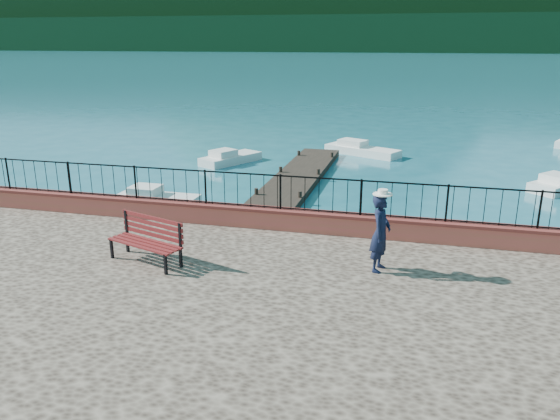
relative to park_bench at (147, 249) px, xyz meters
The scene contains 12 objects.
ground 3.24m from the park_bench, 12.27° to the right, with size 2000.00×2000.00×0.00m, color #19596B.
parapet 4.17m from the park_bench, 47.89° to the left, with size 28.00×0.46×0.58m, color #BD4744.
railing 4.23m from the park_bench, 47.89° to the left, with size 27.00×0.05×0.95m, color black.
dock 11.50m from the park_bench, 86.01° to the left, with size 2.00×16.00×0.30m, color #2D231C.
far_forest 299.50m from the park_bench, 89.47° to the left, with size 900.00×60.00×18.00m, color black.
foothills 359.99m from the park_bench, 89.55° to the left, with size 900.00×120.00×44.00m, color black.
park_bench is the anchor object (origin of this frame).
person 5.49m from the park_bench, ahead, with size 0.66×0.43×1.80m, color black.
hat 5.67m from the park_bench, ahead, with size 0.44×0.44×0.12m, color white.
boat_0 8.74m from the park_bench, 115.33° to the left, with size 3.24×1.30×0.80m, color silver.
boat_3 16.42m from the park_bench, 102.33° to the left, with size 3.45×1.30×0.80m, color silver.
boat_4 20.19m from the park_bench, 81.32° to the left, with size 4.35×1.30×0.80m, color white.
Camera 1 is at (3.24, -10.29, 6.28)m, focal length 35.00 mm.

